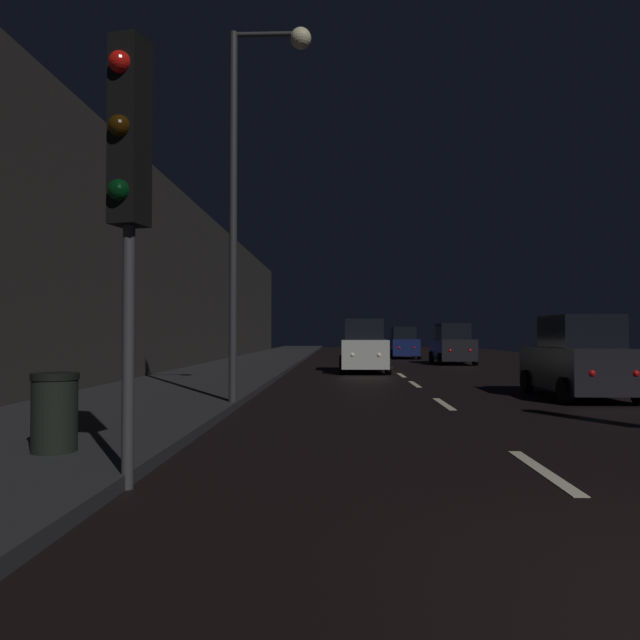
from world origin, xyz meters
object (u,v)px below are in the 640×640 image
(car_parked_right_near, at_px, (578,360))
(car_distant_taillights, at_px, (403,344))
(streetlamp_overhead, at_px, (254,159))
(traffic_light_near_left, at_px, (128,163))
(trash_bin_curbside, at_px, (55,412))
(car_parked_right_far, at_px, (452,345))
(car_approaching_headlights, at_px, (363,348))

(car_parked_right_near, relative_size, car_distant_taillights, 1.00)
(streetlamp_overhead, height_order, car_distant_taillights, streetlamp_overhead)
(car_parked_right_near, xyz_separation_m, car_distant_taillights, (-1.78, 23.37, 0.00))
(streetlamp_overhead, height_order, car_parked_right_near, streetlamp_overhead)
(traffic_light_near_left, distance_m, car_parked_right_near, 12.07)
(trash_bin_curbside, bearing_deg, streetlamp_overhead, 73.24)
(traffic_light_near_left, xyz_separation_m, car_distant_taillights, (6.10, 32.20, -2.34))
(streetlamp_overhead, distance_m, car_parked_right_far, 20.69)
(traffic_light_near_left, xyz_separation_m, car_parked_right_far, (7.88, 25.19, -2.30))
(trash_bin_curbside, height_order, car_parked_right_near, car_parked_right_near)
(car_parked_right_near, height_order, car_distant_taillights, car_distant_taillights)
(traffic_light_near_left, distance_m, car_distant_taillights, 32.86)
(car_approaching_headlights, relative_size, car_distant_taillights, 1.07)
(traffic_light_near_left, bearing_deg, streetlamp_overhead, -169.53)
(streetlamp_overhead, relative_size, car_parked_right_far, 1.91)
(traffic_light_near_left, height_order, car_distant_taillights, traffic_light_near_left)
(car_parked_right_far, bearing_deg, traffic_light_near_left, 162.63)
(trash_bin_curbside, relative_size, car_parked_right_near, 0.24)
(car_parked_right_far, xyz_separation_m, car_distant_taillights, (-1.78, 7.01, -0.04))
(traffic_light_near_left, relative_size, streetlamp_overhead, 0.57)
(streetlamp_overhead, distance_m, car_parked_right_near, 9.00)
(car_distant_taillights, bearing_deg, streetlamp_overhead, 167.40)
(traffic_light_near_left, xyz_separation_m, car_approaching_headlights, (3.06, 18.49, -2.28))
(traffic_light_near_left, xyz_separation_m, streetlamp_overhead, (0.34, 6.40, 1.91))
(streetlamp_overhead, bearing_deg, car_parked_right_far, 68.12)
(trash_bin_curbside, bearing_deg, car_approaching_headlights, 76.06)
(traffic_light_near_left, distance_m, trash_bin_curbside, 3.13)
(traffic_light_near_left, relative_size, car_approaching_headlights, 1.06)
(traffic_light_near_left, height_order, streetlamp_overhead, streetlamp_overhead)
(traffic_light_near_left, bearing_deg, car_parked_right_far, 176.10)
(traffic_light_near_left, height_order, car_approaching_headlights, traffic_light_near_left)
(car_parked_right_far, bearing_deg, car_parked_right_near, -180.00)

